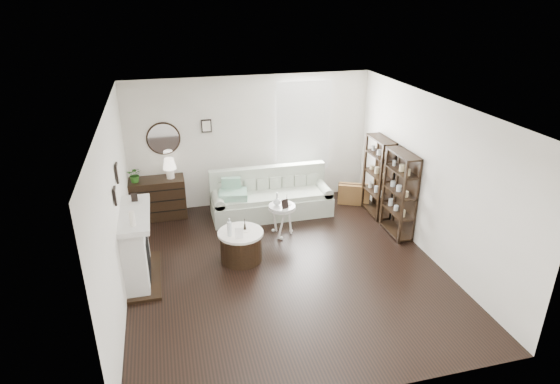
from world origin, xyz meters
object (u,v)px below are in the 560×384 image
object	(u,v)px
drum_table	(241,246)
sofa	(271,199)
pedestal_table	(282,208)
dresser	(154,199)

from	to	relation	value
drum_table	sofa	bearing A→B (deg)	61.11
drum_table	pedestal_table	xyz separation A→B (m)	(0.89, 0.68, 0.29)
sofa	drum_table	distance (m)	1.87
sofa	pedestal_table	bearing A→B (deg)	-90.69
dresser	pedestal_table	bearing A→B (deg)	-30.73
dresser	drum_table	bearing A→B (deg)	-55.64
sofa	dresser	size ratio (longest dim) A/B	1.96
dresser	drum_table	distance (m)	2.46
sofa	drum_table	xyz separation A→B (m)	(-0.90, -1.63, -0.04)
dresser	drum_table	xyz separation A→B (m)	(1.39, -2.03, -0.14)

